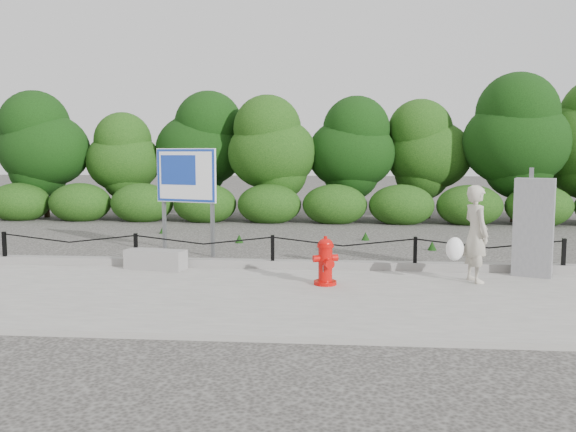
% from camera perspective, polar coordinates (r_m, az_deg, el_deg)
% --- Properties ---
extents(ground, '(90.00, 90.00, 0.00)m').
position_cam_1_polar(ground, '(10.92, -1.44, -5.32)').
color(ground, '#2D2B28').
rests_on(ground, ground).
extents(sidewalk, '(14.00, 4.00, 0.08)m').
position_cam_1_polar(sidewalk, '(8.97, -2.91, -7.57)').
color(sidewalk, gray).
rests_on(sidewalk, ground).
extents(curb, '(14.00, 0.22, 0.14)m').
position_cam_1_polar(curb, '(10.94, -1.41, -4.50)').
color(curb, slate).
rests_on(curb, sidewalk).
extents(chain_barrier, '(10.06, 0.06, 0.60)m').
position_cam_1_polar(chain_barrier, '(10.84, -1.45, -2.96)').
color(chain_barrier, black).
rests_on(chain_barrier, sidewalk).
extents(treeline, '(20.39, 3.51, 4.42)m').
position_cam_1_polar(treeline, '(19.56, 4.48, 6.75)').
color(treeline, black).
rests_on(treeline, ground).
extents(fire_hydrant, '(0.46, 0.46, 0.76)m').
position_cam_1_polar(fire_hydrant, '(9.53, 3.53, -4.28)').
color(fire_hydrant, '#C20A07').
rests_on(fire_hydrant, sidewalk).
extents(pedestrian, '(0.75, 0.65, 1.55)m').
position_cam_1_polar(pedestrian, '(10.09, 17.06, -1.69)').
color(pedestrian, '#AEA795').
rests_on(pedestrian, sidewalk).
extents(concrete_block, '(1.13, 0.58, 0.34)m').
position_cam_1_polar(concrete_block, '(11.05, -12.28, -3.99)').
color(concrete_block, gray).
rests_on(concrete_block, sidewalk).
extents(utility_cabinet, '(0.71, 0.56, 1.80)m').
position_cam_1_polar(utility_cabinet, '(10.93, 21.98, -0.98)').
color(utility_cabinet, gray).
rests_on(utility_cabinet, sidewalk).
extents(advertising_sign, '(1.34, 0.49, 2.22)m').
position_cam_1_polar(advertising_sign, '(12.74, -9.52, 3.32)').
color(advertising_sign, slate).
rests_on(advertising_sign, ground).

